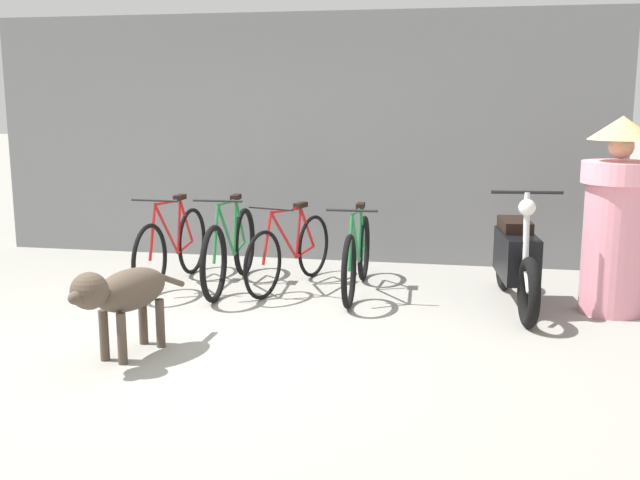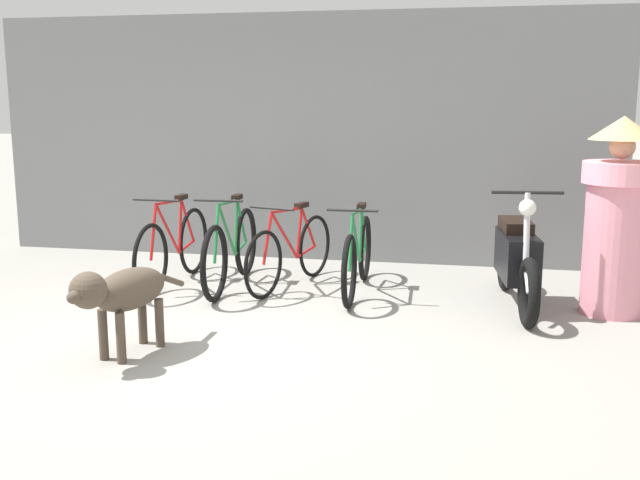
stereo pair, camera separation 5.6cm
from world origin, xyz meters
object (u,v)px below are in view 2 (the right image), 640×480
Objects in this scene: stray_dog at (122,292)px; person_in_robes at (617,215)px; motorcycle at (517,260)px; bicycle_1 at (231,250)px; bicycle_0 at (174,247)px; bicycle_3 at (358,257)px; bicycle_2 at (291,252)px.

person_in_robes is (3.59, 1.85, 0.38)m from stray_dog.
stray_dog is 4.06m from person_in_robes.
motorcycle is 1.57× the size of stray_dog.
bicycle_1 is 3.51m from person_in_robes.
motorcycle is at bearing -22.89° from person_in_robes.
bicycle_1 is 0.98× the size of motorcycle.
stray_dog is (0.47, -2.05, 0.10)m from bicycle_0.
person_in_robes reaches higher than bicycle_3.
bicycle_3 is 1.02× the size of person_in_robes.
bicycle_1 is 2.06m from stray_dog.
bicycle_1 is at bearing -166.85° from stray_dog.
bicycle_2 is at bearing 98.52° from bicycle_0.
motorcycle is at bearing 97.96° from bicycle_2.
bicycle_0 is at bearing -91.40° from bicycle_1.
bicycle_3 is 2.50m from stray_dog.
person_in_robes is at bearing 89.03° from bicycle_0.
bicycle_2 is (0.56, 0.13, -0.02)m from bicycle_1.
bicycle_0 is 1.83m from bicycle_3.
motorcycle is 1.07× the size of person_in_robes.
person_in_robes reaches higher than bicycle_1.
person_in_robes reaches higher than motorcycle.
bicycle_3 is (0.67, -0.10, 0.00)m from bicycle_2.
bicycle_0 is 1.16m from bicycle_2.
bicycle_3 reaches higher than bicycle_2.
motorcycle is at bearing 89.02° from bicycle_0.
person_in_robes is at bearing 83.00° from bicycle_3.
motorcycle is (3.27, -0.16, 0.06)m from bicycle_0.
bicycle_1 is 2.68m from motorcycle.
motorcycle reaches higher than bicycle_1.
motorcycle is at bearing 81.19° from bicycle_3.
bicycle_1 is 1.03× the size of bicycle_3.
motorcycle reaches higher than bicycle_2.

